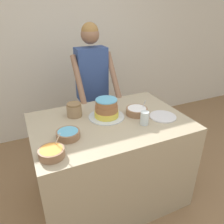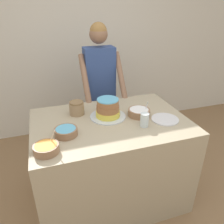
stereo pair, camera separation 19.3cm
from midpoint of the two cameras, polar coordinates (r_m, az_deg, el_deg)
The scene contains 10 objects.
wall_back at distance 3.37m, azimuth -13.91°, elevation 15.54°, with size 10.00×0.05×2.60m.
counter at distance 2.28m, azimuth -3.00°, elevation -12.60°, with size 1.42×0.97×0.93m.
person_baker at distance 2.69m, azimuth -7.26°, elevation 8.13°, with size 0.49×0.47×1.72m.
cake at distance 2.04m, azimuth -4.15°, elevation 0.62°, with size 0.34×0.34×0.18m.
frosting_bowl_white at distance 2.12m, azimuth 3.92°, elevation 0.26°, with size 0.21×0.21×0.15m.
frosting_bowl_blue at distance 1.80m, azimuth -14.43°, elevation -5.69°, with size 0.19×0.19×0.06m.
frosting_bowl_orange at distance 1.63m, azimuth -18.84°, elevation -10.09°, with size 0.18×0.18×0.17m.
drinking_glass at distance 1.93m, azimuth 5.69°, elevation -1.69°, with size 0.08×0.08×0.12m.
ceramic_plate at distance 2.11m, azimuth 10.60°, elevation -1.23°, with size 0.25×0.25×0.01m.
stoneware_jar at distance 2.12m, azimuth -12.42°, elevation 0.49°, with size 0.14×0.14×0.13m.
Camera 1 is at (-0.71, -1.14, 1.89)m, focal length 35.00 mm.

